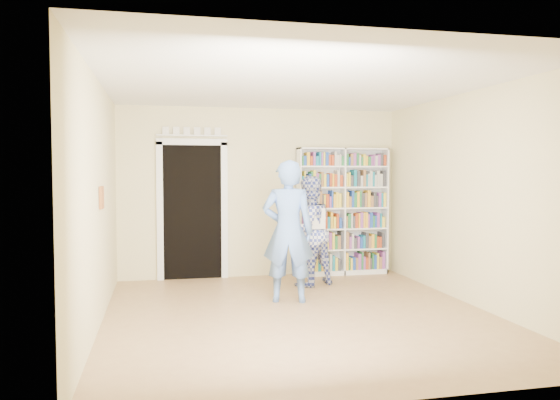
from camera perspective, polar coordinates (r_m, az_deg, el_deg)
floor at (r=6.57m, az=2.09°, el=-11.91°), size 5.00×5.00×0.00m
ceiling at (r=6.43m, az=2.13°, el=12.04°), size 5.00×5.00×0.00m
wall_back at (r=8.79m, az=-1.98°, el=0.78°), size 4.50×0.00×4.50m
wall_left at (r=6.19m, az=-18.50°, el=-0.30°), size 0.00×5.00×5.00m
wall_right at (r=7.25m, az=19.58°, el=0.14°), size 0.00×5.00×5.00m
bookshelf at (r=9.00m, az=6.55°, el=-1.12°), size 1.51×0.28×2.07m
doorway at (r=8.65m, az=-9.14°, el=-0.42°), size 1.10×0.08×2.43m
wall_art at (r=6.38m, az=-18.14°, el=0.25°), size 0.03×0.25×0.25m
man_blue at (r=7.06m, az=0.84°, el=-3.28°), size 0.76×0.60×1.84m
man_plaid at (r=8.07m, az=3.00°, el=-3.27°), size 0.97×0.87×1.62m
paper_sheet at (r=7.86m, az=4.05°, el=-1.97°), size 0.21×0.03×0.30m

